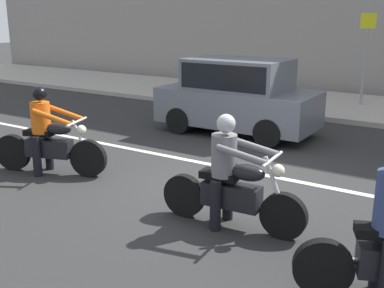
# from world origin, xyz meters

# --- Properties ---
(ground_plane) EXTENTS (80.00, 80.00, 0.00)m
(ground_plane) POSITION_xyz_m (0.00, 0.00, 0.00)
(ground_plane) COLOR #292929
(sidewalk_slab) EXTENTS (40.00, 4.40, 0.14)m
(sidewalk_slab) POSITION_xyz_m (0.00, 8.00, 0.07)
(sidewalk_slab) COLOR #A8A399
(sidewalk_slab) RESTS_ON ground_plane
(lane_marking_stripe) EXTENTS (18.00, 0.14, 0.01)m
(lane_marking_stripe) POSITION_xyz_m (0.02, 0.90, 0.00)
(lane_marking_stripe) COLOR silver
(lane_marking_stripe) RESTS_ON ground_plane
(motorcycle_with_rider_orange_stripe) EXTENTS (2.12, 0.94, 1.58)m
(motorcycle_with_rider_orange_stripe) POSITION_xyz_m (-2.97, -1.11, 0.65)
(motorcycle_with_rider_orange_stripe) COLOR black
(motorcycle_with_rider_orange_stripe) RESTS_ON ground_plane
(motorcycle_with_rider_gray) EXTENTS (2.08, 0.70, 1.55)m
(motorcycle_with_rider_gray) POSITION_xyz_m (0.85, -1.29, 0.64)
(motorcycle_with_rider_gray) COLOR black
(motorcycle_with_rider_gray) RESTS_ON ground_plane
(parked_hatchback_slate_gray) EXTENTS (3.77, 1.76, 1.80)m
(parked_hatchback_slate_gray) POSITION_xyz_m (-1.51, 3.38, 0.93)
(parked_hatchback_slate_gray) COLOR slate
(parked_hatchback_slate_gray) RESTS_ON ground_plane
(street_sign_post) EXTENTS (0.44, 0.08, 2.74)m
(street_sign_post) POSITION_xyz_m (0.24, 8.18, 1.79)
(street_sign_post) COLOR gray
(street_sign_post) RESTS_ON sidewalk_slab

